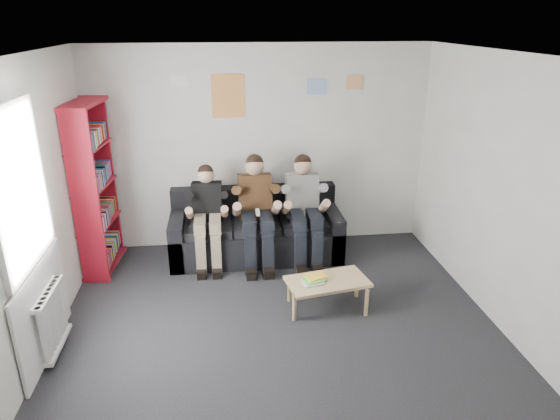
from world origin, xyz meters
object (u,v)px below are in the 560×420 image
at_px(coffee_table, 327,284).
at_px(person_left, 208,217).
at_px(sofa, 256,232).
at_px(person_middle, 256,212).
at_px(person_right, 304,210).
at_px(bookshelf, 95,188).

height_order(coffee_table, person_left, person_left).
relative_size(sofa, person_middle, 1.60).
distance_m(person_middle, person_right, 0.62).
bearing_deg(person_right, bookshelf, 179.17).
bearing_deg(coffee_table, person_right, 92.41).
bearing_deg(person_middle, person_left, 178.65).
relative_size(sofa, bookshelf, 1.06).
bearing_deg(coffee_table, person_left, 135.97).
distance_m(bookshelf, person_middle, 2.00).
bearing_deg(person_left, bookshelf, 179.25).
bearing_deg(bookshelf, person_left, 1.82).
distance_m(sofa, person_middle, 0.43).
bearing_deg(person_right, person_left, -178.80).
relative_size(bookshelf, coffee_table, 2.43).
bearing_deg(person_middle, sofa, 89.28).
height_order(sofa, person_left, person_left).
height_order(person_middle, person_right, person_middle).
xyz_separation_m(sofa, coffee_table, (0.67, -1.44, -0.01)).
bearing_deg(bookshelf, coffee_table, -21.08).
xyz_separation_m(bookshelf, person_middle, (1.96, -0.10, -0.36)).
bearing_deg(person_left, person_right, 3.15).
relative_size(sofa, coffee_table, 2.57).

